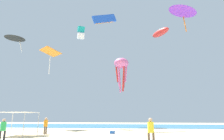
{
  "coord_description": "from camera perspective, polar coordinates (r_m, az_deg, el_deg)",
  "views": [
    {
      "loc": [
        3.84,
        -17.73,
        1.79
      ],
      "look_at": [
        -0.69,
        15.4,
        9.76
      ],
      "focal_mm": 32.01,
      "sensor_mm": 36.0,
      "label": 1
    }
  ],
  "objects": [
    {
      "name": "ground",
      "position": [
        18.23,
        -4.66,
        -19.16
      ],
      "size": [
        110.0,
        110.0,
        0.1
      ],
      "primitive_type": "cube",
      "color": "beige"
    },
    {
      "name": "ocean_strip",
      "position": [
        45.46,
        3.06,
        -15.62
      ],
      "size": [
        110.0,
        21.7,
        0.03
      ],
      "primitive_type": "cube",
      "color": "teal",
      "rests_on": "ground"
    },
    {
      "name": "canopy_tent",
      "position": [
        23.02,
        -25.15,
        -11.1
      ],
      "size": [
        3.12,
        2.82,
        2.34
      ],
      "color": "#B2B2B7",
      "rests_on": "ground"
    },
    {
      "name": "person_near_tent",
      "position": [
        23.96,
        -18.41,
        -14.5
      ],
      "size": [
        0.43,
        0.48,
        1.8
      ],
      "rotation": [
        0.0,
        0.0,
        4.56
      ],
      "color": "brown",
      "rests_on": "ground"
    },
    {
      "name": "person_central",
      "position": [
        14.12,
        11.02,
        -16.23
      ],
      "size": [
        0.47,
        0.42,
        1.77
      ],
      "rotation": [
        0.0,
        0.0,
        6.08
      ],
      "color": "brown",
      "rests_on": "ground"
    },
    {
      "name": "person_rightmost",
      "position": [
        18.25,
        -28.66,
        -14.31
      ],
      "size": [
        0.41,
        0.41,
        1.71
      ],
      "rotation": [
        0.0,
        0.0,
        3.85
      ],
      "color": "black",
      "rests_on": "ground"
    },
    {
      "name": "cooler_box",
      "position": [
        23.57,
        0.09,
        -17.33
      ],
      "size": [
        0.57,
        0.37,
        0.35
      ],
      "color": "blue",
      "rests_on": "ground"
    },
    {
      "name": "kite_delta_purple",
      "position": [
        38.78,
        19.61,
        16.02
      ],
      "size": [
        5.93,
        5.91,
        4.57
      ],
      "rotation": [
        0.0,
        0.0,
        4.45
      ],
      "color": "purple"
    },
    {
      "name": "kite_parafoil_blue",
      "position": [
        37.19,
        -2.19,
        14.35
      ],
      "size": [
        4.14,
        3.15,
        2.98
      ],
      "rotation": [
        0.0,
        0.0,
        3.8
      ],
      "color": "blue"
    },
    {
      "name": "kite_inflatable_red",
      "position": [
        42.83,
        13.66,
        10.36
      ],
      "size": [
        3.86,
        4.58,
        1.67
      ],
      "rotation": [
        0.0,
        0.0,
        5.34
      ],
      "color": "red"
    },
    {
      "name": "kite_octopus_pink",
      "position": [
        40.81,
        2.68,
        1.43
      ],
      "size": [
        2.98,
        2.98,
        6.96
      ],
      "rotation": [
        0.0,
        0.0,
        0.01
      ],
      "color": "pink"
    },
    {
      "name": "kite_diamond_orange",
      "position": [
        37.03,
        -17.18,
        4.67
      ],
      "size": [
        4.12,
        4.1,
        4.4
      ],
      "rotation": [
        0.0,
        0.0,
        5.64
      ],
      "color": "orange"
    },
    {
      "name": "kite_box_teal",
      "position": [
        40.91,
        -8.88,
        10.47
      ],
      "size": [
        1.79,
        1.9,
        2.89
      ],
      "rotation": [
        0.0,
        0.0,
        0.51
      ],
      "color": "teal"
    },
    {
      "name": "kite_delta_black",
      "position": [
        29.62,
        -25.92,
        8.52
      ],
      "size": [
        3.0,
        2.99,
        2.1
      ],
      "rotation": [
        0.0,
        0.0,
        4.55
      ],
      "color": "black"
    }
  ]
}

